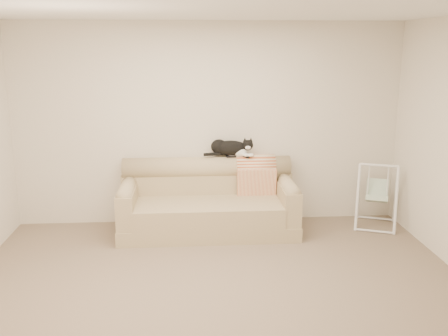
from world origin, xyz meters
name	(u,v)px	position (x,y,z in m)	size (l,w,h in m)	color
ground_plane	(218,289)	(0.00, 0.00, 0.00)	(5.00, 5.00, 0.00)	#73604C
room_shell	(218,134)	(0.00, 0.00, 1.53)	(5.04, 4.04, 2.60)	beige
sofa	(208,204)	(-0.03, 1.62, 0.35)	(2.20, 0.93, 0.90)	tan
remote_a	(233,156)	(0.31, 1.86, 0.91)	(0.19, 0.08, 0.03)	black
remote_b	(243,156)	(0.44, 1.83, 0.91)	(0.17, 0.14, 0.02)	black
tuxedo_cat	(231,148)	(0.28, 1.87, 1.02)	(0.65, 0.33, 0.25)	black
throw_blanket	(255,170)	(0.60, 1.84, 0.72)	(0.50, 0.38, 0.58)	#BE4F25
baby_swing	(377,195)	(2.15, 1.61, 0.42)	(0.67, 0.69, 0.84)	white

